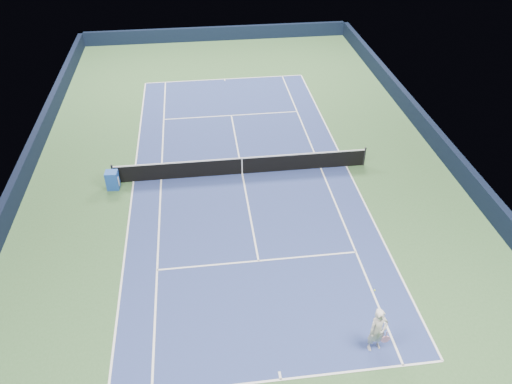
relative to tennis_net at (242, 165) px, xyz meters
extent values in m
plane|color=#33562F|center=(0.00, 0.00, -0.50)|extent=(40.00, 40.00, 0.00)
cube|color=black|center=(0.00, 19.82, 0.05)|extent=(22.00, 0.35, 1.10)
cube|color=black|center=(10.82, 0.00, 0.05)|extent=(0.35, 40.00, 1.10)
cube|color=black|center=(-10.82, 0.00, 0.05)|extent=(0.35, 40.00, 1.10)
cube|color=navy|center=(0.00, 0.00, -0.50)|extent=(10.97, 23.77, 0.01)
cube|color=white|center=(0.00, 11.88, -0.50)|extent=(10.97, 0.08, 0.00)
cube|color=white|center=(0.00, -11.88, -0.50)|extent=(10.97, 0.08, 0.00)
cube|color=white|center=(5.49, 0.00, -0.50)|extent=(0.08, 23.77, 0.00)
cube|color=white|center=(-5.49, 0.00, -0.50)|extent=(0.08, 23.77, 0.00)
cube|color=white|center=(4.12, 0.00, -0.50)|extent=(0.08, 23.77, 0.00)
cube|color=white|center=(-4.12, 0.00, -0.50)|extent=(0.08, 23.77, 0.00)
cube|color=white|center=(0.00, 6.40, -0.50)|extent=(8.23, 0.08, 0.00)
cube|color=white|center=(0.00, -6.40, -0.50)|extent=(8.23, 0.08, 0.00)
cube|color=white|center=(0.00, 0.00, -0.50)|extent=(0.08, 12.80, 0.00)
cube|color=white|center=(0.00, 11.73, -0.50)|extent=(0.08, 0.30, 0.00)
cube|color=white|center=(0.00, -11.73, -0.50)|extent=(0.08, 0.30, 0.00)
cylinder|color=black|center=(-6.40, 0.00, 0.03)|extent=(0.10, 0.10, 1.07)
cylinder|color=black|center=(6.40, 0.00, 0.03)|extent=(0.10, 0.10, 1.07)
cube|color=black|center=(0.00, 0.00, -0.05)|extent=(12.80, 0.03, 0.91)
cube|color=white|center=(0.00, 0.00, 0.44)|extent=(12.80, 0.04, 0.06)
cube|color=white|center=(0.00, 0.00, -0.05)|extent=(0.05, 0.04, 0.91)
cube|color=#1C48A8|center=(-6.40, -0.43, -0.03)|extent=(0.61, 0.56, 0.95)
cube|color=white|center=(-6.11, -0.43, -0.05)|extent=(0.05, 0.42, 0.42)
imported|color=silver|center=(3.37, -11.07, 0.42)|extent=(0.75, 0.57, 1.84)
cylinder|color=pink|center=(3.69, -11.12, 0.20)|extent=(0.03, 0.03, 0.30)
cylinder|color=black|center=(3.69, -11.12, -0.04)|extent=(0.30, 0.02, 0.30)
cylinder|color=pink|center=(3.69, -11.12, -0.04)|extent=(0.33, 0.03, 0.33)
sphere|color=#B1D42D|center=(3.47, -10.07, 1.25)|extent=(0.07, 0.07, 0.07)
camera|label=1|loc=(-1.98, -21.03, 13.93)|focal=35.00mm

